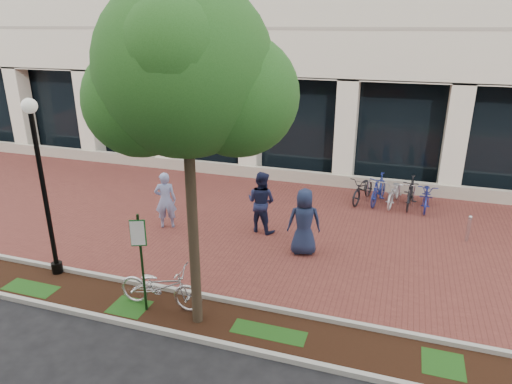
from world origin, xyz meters
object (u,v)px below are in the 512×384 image
(lamppost, at_px, (42,180))
(pedestrian_mid, at_px, (261,202))
(bollard, at_px, (468,228))
(street_tree, at_px, (188,81))
(pedestrian_left, at_px, (166,200))
(bike_rack_cluster, at_px, (394,192))
(pedestrian_right, at_px, (304,222))
(parking_sign, at_px, (141,251))
(locked_bicycle, at_px, (161,286))

(lamppost, relative_size, pedestrian_mid, 2.34)
(pedestrian_mid, distance_m, bollard, 6.26)
(street_tree, relative_size, pedestrian_left, 3.81)
(bollard, relative_size, bike_rack_cluster, 0.27)
(pedestrian_right, bearing_deg, pedestrian_mid, -49.87)
(parking_sign, relative_size, bike_rack_cluster, 0.76)
(pedestrian_mid, height_order, bike_rack_cluster, pedestrian_mid)
(parking_sign, relative_size, pedestrian_left, 1.29)
(bollard, bearing_deg, pedestrian_mid, -168.80)
(street_tree, height_order, pedestrian_mid, street_tree)
(locked_bicycle, bearing_deg, pedestrian_right, -37.63)
(lamppost, bearing_deg, bollard, 27.22)
(lamppost, bearing_deg, pedestrian_right, 27.78)
(street_tree, relative_size, pedestrian_mid, 3.60)
(parking_sign, distance_m, street_tree, 3.91)
(parking_sign, distance_m, bike_rack_cluster, 9.95)
(lamppost, xyz_separation_m, bollard, (10.43, 5.36, -2.14))
(pedestrian_left, relative_size, pedestrian_right, 0.96)
(pedestrian_left, xyz_separation_m, bollard, (9.08, 1.89, -0.49))
(street_tree, bearing_deg, locked_bicycle, 168.94)
(parking_sign, xyz_separation_m, bollard, (7.33, 6.11, -1.09))
(locked_bicycle, height_order, pedestrian_right, pedestrian_right)
(street_tree, relative_size, pedestrian_right, 3.64)
(pedestrian_right, bearing_deg, bike_rack_cluster, -132.91)
(parking_sign, relative_size, street_tree, 0.34)
(parking_sign, height_order, pedestrian_left, parking_sign)
(street_tree, relative_size, locked_bicycle, 3.44)
(bike_rack_cluster, bearing_deg, street_tree, -105.11)
(street_tree, xyz_separation_m, pedestrian_left, (-3.09, 4.18, -4.27))
(lamppost, height_order, bollard, lamppost)
(street_tree, bearing_deg, pedestrian_left, 126.44)
(parking_sign, distance_m, pedestrian_left, 4.61)
(parking_sign, height_order, pedestrian_right, parking_sign)
(street_tree, height_order, pedestrian_right, street_tree)
(pedestrian_mid, bearing_deg, parking_sign, 90.47)
(lamppost, height_order, bike_rack_cluster, lamppost)
(pedestrian_left, bearing_deg, pedestrian_right, 152.30)
(lamppost, height_order, pedestrian_right, lamppost)
(bike_rack_cluster, bearing_deg, pedestrian_left, -139.22)
(pedestrian_left, bearing_deg, pedestrian_mid, 169.79)
(pedestrian_left, height_order, bollard, pedestrian_left)
(lamppost, relative_size, bike_rack_cluster, 1.46)
(locked_bicycle, relative_size, bollard, 2.41)
(parking_sign, relative_size, locked_bicycle, 1.17)
(locked_bicycle, bearing_deg, street_tree, -103.63)
(pedestrian_right, distance_m, bollard, 5.09)
(locked_bicycle, height_order, bike_rack_cluster, bike_rack_cluster)
(street_tree, relative_size, bollard, 8.29)
(pedestrian_mid, distance_m, pedestrian_right, 1.90)
(pedestrian_left, xyz_separation_m, pedestrian_mid, (2.96, 0.68, 0.05))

